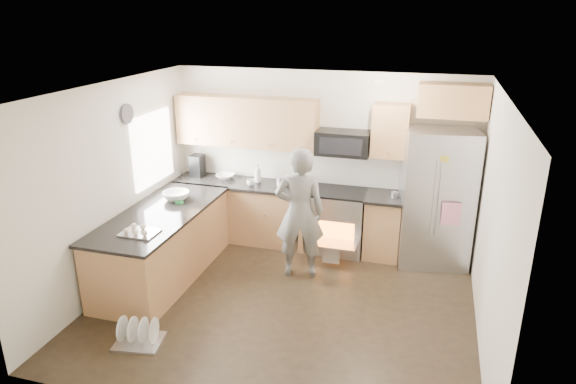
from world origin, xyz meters
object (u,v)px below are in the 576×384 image
(stove_range, at_px, (339,207))
(dish_rack, at_px, (139,336))
(refrigerator, at_px, (436,198))
(person, at_px, (300,213))

(stove_range, height_order, dish_rack, stove_range)
(stove_range, distance_m, dish_rack, 3.35)
(stove_range, relative_size, refrigerator, 0.93)
(dish_rack, bearing_deg, refrigerator, 44.06)
(stove_range, height_order, person, stove_range)
(person, xyz_separation_m, dish_rack, (-1.27, -1.98, -0.81))
(refrigerator, bearing_deg, dish_rack, -145.94)
(stove_range, distance_m, person, 0.99)
(person, bearing_deg, dish_rack, 42.60)
(person, height_order, dish_rack, person)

